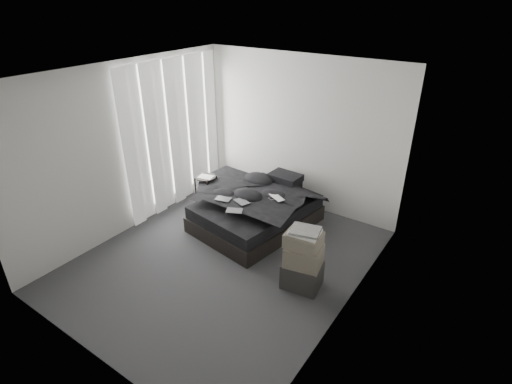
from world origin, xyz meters
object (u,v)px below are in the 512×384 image
Objects in this scene: laptop at (274,194)px; box_lower at (302,275)px; bed at (256,219)px; side_stand at (207,194)px.

box_lower is (0.99, -0.89, -0.50)m from laptop.
bed is 1.61m from box_lower.
bed is at bearing -154.50° from laptop.
box_lower is at bearing -24.98° from bed.
laptop is 1.39m from side_stand.
side_stand is at bearing -168.13° from bed.
side_stand reaches higher than bed.
side_stand is (-1.34, -0.05, -0.36)m from laptop.
side_stand is at bearing -151.25° from laptop.
box_lower is at bearing -14.99° from laptop.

